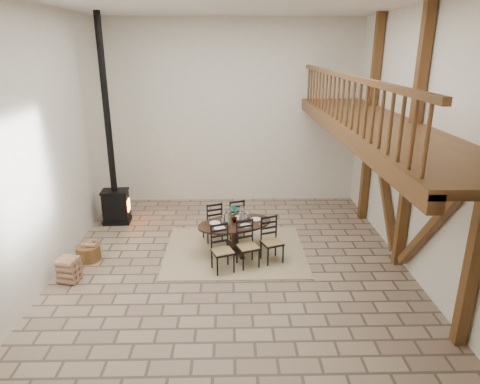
{
  "coord_description": "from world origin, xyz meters",
  "views": [
    {
      "loc": [
        -0.04,
        -7.82,
        4.24
      ],
      "look_at": [
        0.15,
        0.4,
        1.44
      ],
      "focal_mm": 32.0,
      "sensor_mm": 36.0,
      "label": 1
    }
  ],
  "objects_px": {
    "wood_stove": "(114,180)",
    "log_basket": "(88,252)",
    "dining_table": "(237,237)",
    "log_stack": "(69,270)"
  },
  "relations": [
    {
      "from": "wood_stove",
      "to": "log_basket",
      "type": "distance_m",
      "value": 2.25
    },
    {
      "from": "wood_stove",
      "to": "log_basket",
      "type": "relative_size",
      "value": 10.12
    },
    {
      "from": "dining_table",
      "to": "wood_stove",
      "type": "distance_m",
      "value": 3.59
    },
    {
      "from": "dining_table",
      "to": "log_basket",
      "type": "relative_size",
      "value": 4.3
    },
    {
      "from": "log_basket",
      "to": "log_stack",
      "type": "distance_m",
      "value": 0.87
    },
    {
      "from": "dining_table",
      "to": "log_stack",
      "type": "height_order",
      "value": "dining_table"
    },
    {
      "from": "log_basket",
      "to": "log_stack",
      "type": "height_order",
      "value": "log_stack"
    },
    {
      "from": "log_stack",
      "to": "dining_table",
      "type": "bearing_deg",
      "value": 19.02
    },
    {
      "from": "dining_table",
      "to": "log_stack",
      "type": "bearing_deg",
      "value": 178.35
    },
    {
      "from": "wood_stove",
      "to": "log_basket",
      "type": "height_order",
      "value": "wood_stove"
    }
  ]
}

